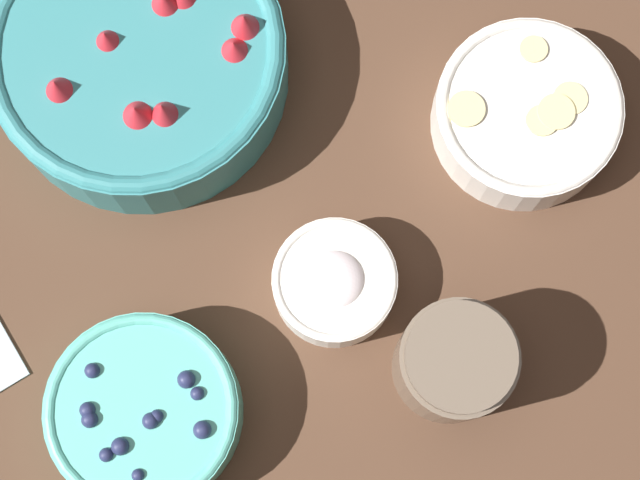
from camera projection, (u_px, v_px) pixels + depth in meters
name	position (u px, v px, depth m)	size (l,w,h in m)	color
ground_plane	(262.00, 203.00, 0.98)	(4.00, 4.00, 0.00)	#4C3323
bowl_strawberries	(140.00, 59.00, 0.96)	(0.27, 0.27, 0.10)	teal
bowl_blueberries	(145.00, 411.00, 0.91)	(0.16, 0.16, 0.07)	#56B7A8
bowl_bananas	(526.00, 113.00, 0.96)	(0.17, 0.17, 0.06)	silver
bowl_cream	(334.00, 282.00, 0.94)	(0.11, 0.11, 0.06)	white
jar_chocolate	(453.00, 363.00, 0.90)	(0.10, 0.10, 0.10)	brown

